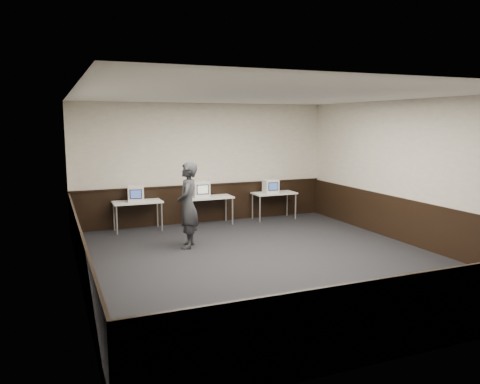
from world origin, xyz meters
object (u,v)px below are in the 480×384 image
object	(u,v)px
emac_right	(271,186)
desk_right	(274,195)
desk_center	(210,199)
emac_center	(201,189)
emac_left	(136,194)
desk_left	(137,204)
person	(188,205)

from	to	relation	value
emac_right	desk_right	bearing A→B (deg)	22.27
desk_center	emac_center	bearing A→B (deg)	171.69
emac_left	emac_right	bearing A→B (deg)	10.35
desk_left	desk_center	bearing A→B (deg)	0.00
person	desk_right	bearing A→B (deg)	145.94
emac_center	emac_right	size ratio (longest dim) A/B	1.10
desk_left	person	world-z (taller)	person
emac_right	person	size ratio (longest dim) A/B	0.23
emac_center	person	world-z (taller)	person
desk_left	emac_right	distance (m)	3.68
desk_right	emac_center	distance (m)	2.15
emac_left	emac_right	size ratio (longest dim) A/B	1.08
desk_left	emac_left	xyz separation A→B (m)	(-0.03, -0.02, 0.26)
emac_left	emac_center	world-z (taller)	emac_center
emac_center	emac_right	xyz separation A→B (m)	(2.00, -0.07, -0.02)
desk_right	emac_left	distance (m)	3.84
desk_right	emac_right	size ratio (longest dim) A/B	2.75
desk_left	emac_center	size ratio (longest dim) A/B	2.51
desk_center	person	bearing A→B (deg)	-120.39
desk_left	person	bearing A→B (deg)	-69.71
emac_right	desk_center	bearing A→B (deg)	-176.02
emac_center	emac_left	bearing A→B (deg)	-173.27
desk_left	desk_right	xyz separation A→B (m)	(3.80, 0.00, 0.00)
desk_right	emac_center	world-z (taller)	emac_center
desk_left	emac_center	bearing A→B (deg)	1.14
desk_left	desk_center	world-z (taller)	same
emac_right	person	world-z (taller)	person
desk_center	emac_right	world-z (taller)	emac_right
desk_left	person	xyz separation A→B (m)	(0.73, -1.99, 0.25)
emac_center	person	xyz separation A→B (m)	(-0.94, -2.02, -0.03)
desk_center	emac_center	xyz separation A→B (m)	(-0.23, 0.03, 0.28)
desk_center	person	size ratio (longest dim) A/B	0.65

